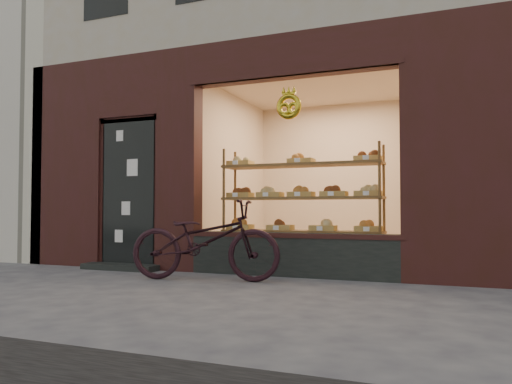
% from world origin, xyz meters
% --- Properties ---
extents(ground, '(90.00, 90.00, 0.00)m').
position_xyz_m(ground, '(0.00, 0.00, 0.00)').
color(ground, '#43434C').
extents(display_shelf, '(2.20, 0.45, 1.70)m').
position_xyz_m(display_shelf, '(0.45, 2.55, 0.85)').
color(display_shelf, brown).
rests_on(display_shelf, ground).
extents(bicycle, '(1.91, 0.95, 0.96)m').
position_xyz_m(bicycle, '(-0.40, 1.37, 0.48)').
color(bicycle, black).
rests_on(bicycle, ground).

